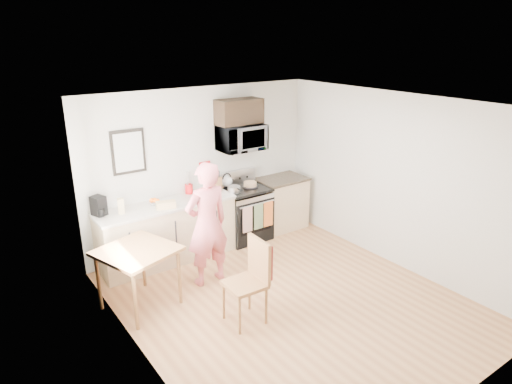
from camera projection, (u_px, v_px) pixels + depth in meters
floor at (289, 301)px, 6.08m from camera, size 4.60×4.60×0.00m
back_wall at (202, 168)px, 7.42m from camera, size 4.00×0.04×2.60m
front_wall at (465, 291)px, 3.88m from camera, size 4.00×0.04×2.60m
left_wall at (138, 253)px, 4.56m from camera, size 0.04×4.60×2.60m
right_wall at (396, 181)px, 6.75m from camera, size 0.04×4.60×2.60m
ceiling at (295, 105)px, 5.22m from camera, size 4.00×4.60×0.04m
window at (112, 205)px, 5.11m from camera, size 0.06×1.40×1.50m
cabinet_left at (168, 234)px, 7.03m from camera, size 2.10×0.60×0.90m
countertop_left at (166, 205)px, 6.88m from camera, size 2.14×0.64×0.04m
cabinet_right at (281, 204)px, 8.25m from camera, size 0.84×0.60×0.90m
countertop_right at (281, 179)px, 8.10m from camera, size 0.88×0.64×0.04m
range at (245, 215)px, 7.80m from camera, size 0.76×0.70×1.16m
microwave at (241, 138)px, 7.45m from camera, size 0.76×0.51×0.42m
upper_cabinet at (239, 112)px, 7.34m from camera, size 0.76×0.35×0.40m
wall_art at (128, 152)px, 6.60m from camera, size 0.50×0.04×0.65m
wall_trivet at (205, 168)px, 7.44m from camera, size 0.20×0.02×0.20m
person at (207, 224)px, 6.27m from camera, size 0.65×0.43×1.77m
dining_table at (137, 256)px, 5.74m from camera, size 0.95×0.95×0.81m
chair at (255, 269)px, 5.51m from camera, size 0.51×0.46×1.06m
knife_block at (217, 184)px, 7.42m from camera, size 0.14×0.17×0.23m
utensil_crock at (189, 185)px, 7.27m from camera, size 0.12×0.12×0.37m
fruit_bowl at (154, 202)px, 6.84m from camera, size 0.20×0.20×0.09m
milk_carton at (121, 206)px, 6.47m from camera, size 0.10×0.10×0.23m
coffee_maker at (99, 206)px, 6.40m from camera, size 0.21×0.26×0.28m
bread_bag at (166, 205)px, 6.69m from camera, size 0.31×0.20×0.10m
cake at (250, 184)px, 7.67m from camera, size 0.26×0.26×0.09m
kettle at (227, 181)px, 7.66m from camera, size 0.19×0.19×0.24m
pot at (234, 189)px, 7.39m from camera, size 0.21×0.35×0.10m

